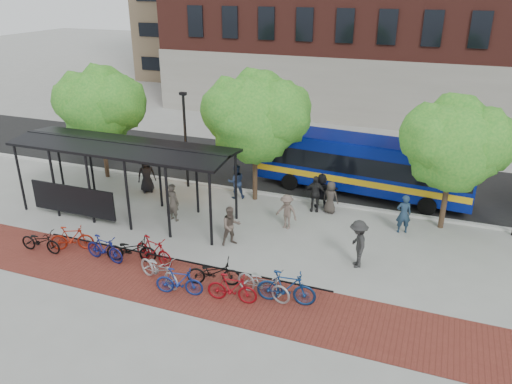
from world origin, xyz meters
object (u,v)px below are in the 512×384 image
(bike_3, at_px, (104,248))
(pedestrian_9, at_px, (358,244))
(bike_0, at_px, (40,241))
(pedestrian_4, at_px, (315,194))
(bus_shelter, at_px, (121,154))
(pedestrian_3, at_px, (287,212))
(lamp_post_left, at_px, (185,138))
(bike_7, at_px, (179,282))
(bike_5, at_px, (154,250))
(bike_1, at_px, (72,238))
(pedestrian_8, at_px, (231,226))
(tree_b, at_px, (257,113))
(bike_10, at_px, (263,283))
(bus, at_px, (363,163))
(pedestrian_0, at_px, (146,175))
(bike_11, at_px, (286,288))
(bike_4, at_px, (131,249))
(pedestrian_7, at_px, (404,214))
(bike_6, at_px, (159,269))
(pedestrian_1, at_px, (173,202))
(tree_c, at_px, (456,141))
(pedestrian_2, at_px, (236,182))
(pedestrian_6, at_px, (330,197))
(tree_a, at_px, (101,103))
(bike_8, at_px, (214,272))
(bike_9, at_px, (232,288))
(pedestrian_5, at_px, (321,191))

(bike_3, relative_size, pedestrian_9, 0.93)
(bike_0, relative_size, pedestrian_4, 1.03)
(bus_shelter, relative_size, pedestrian_3, 6.52)
(lamp_post_left, height_order, bike_7, lamp_post_left)
(bike_5, bearing_deg, bike_1, 106.96)
(pedestrian_9, bearing_deg, pedestrian_4, -167.67)
(pedestrian_8, bearing_deg, bike_7, -135.04)
(tree_b, xyz_separation_m, bike_10, (3.22, -7.96, -3.89))
(bus, xyz_separation_m, bike_0, (-11.24, -10.80, -1.22))
(lamp_post_left, relative_size, pedestrian_0, 2.71)
(bike_1, relative_size, bike_11, 0.85)
(bike_4, distance_m, pedestrian_7, 11.68)
(bike_6, bearing_deg, pedestrian_0, 55.85)
(pedestrian_1, bearing_deg, tree_c, -147.21)
(pedestrian_7, bearing_deg, pedestrian_2, -24.40)
(bike_3, distance_m, bike_7, 4.03)
(bike_1, distance_m, pedestrian_0, 6.48)
(bike_3, height_order, pedestrian_6, pedestrian_6)
(bus_shelter, distance_m, bike_5, 5.60)
(lamp_post_left, bearing_deg, bus_shelter, -105.53)
(pedestrian_2, distance_m, pedestrian_6, 4.90)
(bike_0, xyz_separation_m, pedestrian_2, (5.36, 7.94, 0.40))
(lamp_post_left, relative_size, pedestrian_6, 3.23)
(bike_3, bearing_deg, tree_a, 40.86)
(tree_a, distance_m, bike_0, 9.37)
(bike_10, xyz_separation_m, pedestrian_2, (-4.27, 7.72, 0.32))
(pedestrian_1, relative_size, pedestrian_4, 1.01)
(bike_8, xyz_separation_m, pedestrian_9, (4.66, 3.15, 0.46))
(tree_c, bearing_deg, pedestrian_2, -178.63)
(bike_0, relative_size, bike_8, 0.94)
(bike_9, relative_size, pedestrian_3, 1.11)
(bus_shelter, xyz_separation_m, bike_9, (7.53, -4.77, -2.46))
(bike_6, relative_size, pedestrian_5, 1.23)
(lamp_post_left, height_order, bike_0, lamp_post_left)
(bike_4, bearing_deg, pedestrian_3, -59.91)
(bike_7, height_order, bike_9, bike_9)
(bike_9, relative_size, pedestrian_4, 1.01)
(pedestrian_0, bearing_deg, bike_3, -111.46)
(pedestrian_2, distance_m, pedestrian_5, 4.36)
(bus, height_order, bike_8, bus)
(bike_0, xyz_separation_m, bike_3, (2.90, 0.33, 0.06))
(tree_b, distance_m, tree_c, 9.00)
(tree_b, distance_m, pedestrian_3, 5.07)
(bike_1, bearing_deg, pedestrian_0, -20.41)
(tree_a, xyz_separation_m, bike_1, (3.69, -7.58, -3.71))
(bike_5, xyz_separation_m, pedestrian_8, (2.24, 2.48, 0.29))
(bike_5, distance_m, pedestrian_6, 8.89)
(pedestrian_0, height_order, pedestrian_1, pedestrian_0)
(bike_1, relative_size, pedestrian_3, 1.09)
(bike_5, distance_m, bike_9, 4.09)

